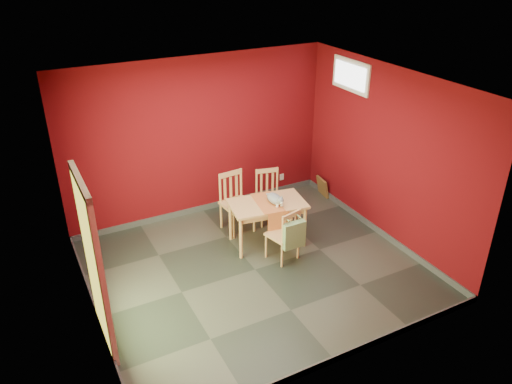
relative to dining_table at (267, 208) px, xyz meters
name	(u,v)px	position (x,y,z in m)	size (l,w,h in m)	color
ground	(255,269)	(-0.50, -0.56, -0.62)	(4.50, 4.50, 0.00)	#2D342D
room_shell	(255,267)	(-0.50, -0.56, -0.57)	(4.50, 4.50, 4.50)	#5E090F
doorway	(92,261)	(-2.73, -0.96, 0.50)	(0.06, 1.01, 2.13)	#B7D838
window	(351,75)	(1.72, 0.44, 1.73)	(0.05, 0.90, 0.50)	white
outlet_plate	(282,177)	(1.10, 1.43, -0.32)	(0.08, 0.01, 0.12)	silver
dining_table	(267,208)	(0.00, 0.00, 0.00)	(1.22, 0.83, 0.71)	tan
table_runner	(271,209)	(0.00, -0.11, 0.04)	(0.43, 0.74, 0.35)	#B75E2F
chair_far_left	(236,201)	(-0.24, 0.61, -0.12)	(0.50, 0.50, 0.98)	tan
chair_far_right	(269,196)	(0.37, 0.62, -0.16)	(0.50, 0.50, 0.89)	tan
chair_near	(284,234)	(0.01, -0.51, -0.19)	(0.48, 0.48, 0.84)	tan
tote_bag	(294,235)	(0.04, -0.71, -0.10)	(0.34, 0.20, 0.47)	#6D905C
cat	(275,197)	(0.10, -0.05, 0.19)	(0.20, 0.39, 0.19)	slate
picture_frame	(322,187)	(1.69, 0.94, -0.45)	(0.15, 0.36, 0.35)	brown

